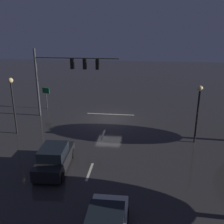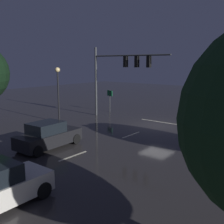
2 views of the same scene
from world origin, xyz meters
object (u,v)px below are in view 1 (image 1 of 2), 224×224
object	(u,v)px
traffic_signal_assembly	(65,70)
street_lamp_left_kerb	(198,103)
street_lamp_right_kerb	(12,95)
route_sign	(46,93)
car_approaching	(55,158)

from	to	relation	value
traffic_signal_assembly	street_lamp_left_kerb	size ratio (longest dim) A/B	1.76
street_lamp_left_kerb	street_lamp_right_kerb	world-z (taller)	street_lamp_right_kerb
traffic_signal_assembly	route_sign	world-z (taller)	traffic_signal_assembly
route_sign	street_lamp_right_kerb	bearing A→B (deg)	87.83
traffic_signal_assembly	car_approaching	world-z (taller)	traffic_signal_assembly
street_lamp_left_kerb	route_sign	world-z (taller)	street_lamp_left_kerb
street_lamp_left_kerb	route_sign	distance (m)	16.66
car_approaching	street_lamp_right_kerb	world-z (taller)	street_lamp_right_kerb
car_approaching	street_lamp_left_kerb	xyz separation A→B (m)	(-10.05, -5.34, 2.56)
car_approaching	street_lamp_left_kerb	distance (m)	11.66
street_lamp_left_kerb	route_sign	bearing A→B (deg)	-25.06
street_lamp_left_kerb	street_lamp_right_kerb	xyz separation A→B (m)	(15.29, -0.01, 0.14)
street_lamp_right_kerb	street_lamp_left_kerb	bearing A→B (deg)	179.98
street_lamp_right_kerb	car_approaching	bearing A→B (deg)	134.44
traffic_signal_assembly	car_approaching	xyz separation A→B (m)	(-1.93, 10.08, -4.04)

